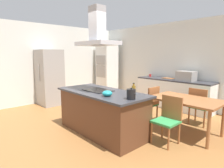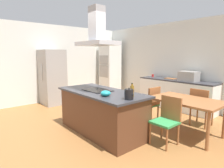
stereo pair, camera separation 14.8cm
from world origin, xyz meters
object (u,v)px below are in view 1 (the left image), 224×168
at_px(tea_kettle, 131,94).
at_px(countertop_microwave, 186,76).
at_px(mixing_bowl, 107,93).
at_px(chair_facing_back_wall, 199,104).
at_px(chair_facing_island, 168,117).
at_px(range_hood, 97,33).
at_px(cooktop, 98,90).
at_px(dining_table, 186,102).
at_px(wall_oven_stack, 107,68).
at_px(chair_at_left_end, 150,102).
at_px(cutting_board, 168,78).
at_px(olive_oil_bottle, 134,91).
at_px(coffee_mug_red, 150,75).
at_px(refrigerator, 50,77).

xyz_separation_m(tea_kettle, countertop_microwave, (-0.48, 2.95, 0.05)).
height_order(tea_kettle, mixing_bowl, tea_kettle).
bearing_deg(chair_facing_back_wall, countertop_microwave, 131.14).
height_order(chair_facing_island, range_hood, range_hood).
relative_size(cooktop, chair_facing_island, 0.67).
bearing_deg(dining_table, chair_facing_island, -90.00).
height_order(wall_oven_stack, chair_at_left_end, wall_oven_stack).
height_order(cutting_board, chair_facing_island, cutting_board).
relative_size(olive_oil_bottle, countertop_microwave, 0.51).
bearing_deg(coffee_mug_red, countertop_microwave, -2.33).
relative_size(olive_oil_bottle, mixing_bowl, 1.33).
bearing_deg(chair_at_left_end, cutting_board, 107.52).
distance_m(wall_oven_stack, dining_table, 4.36).
bearing_deg(cooktop, chair_facing_island, 25.12).
bearing_deg(chair_facing_island, cutting_board, 121.88).
distance_m(wall_oven_stack, refrigerator, 2.45).
distance_m(chair_facing_island, chair_at_left_end, 1.13).
bearing_deg(dining_table, refrigerator, -165.43).
xyz_separation_m(coffee_mug_red, dining_table, (2.13, -1.64, -0.28)).
xyz_separation_m(wall_oven_stack, refrigerator, (-0.08, -2.44, -0.19)).
bearing_deg(refrigerator, cooktop, -4.03).
xyz_separation_m(cutting_board, wall_oven_stack, (-2.68, -0.28, 0.19)).
bearing_deg(wall_oven_stack, countertop_microwave, 4.04).
distance_m(dining_table, chair_at_left_end, 0.93).
bearing_deg(chair_facing_back_wall, olive_oil_bottle, -103.24).
bearing_deg(coffee_mug_red, chair_facing_island, -47.23).
bearing_deg(chair_facing_back_wall, range_hood, -124.34).
height_order(tea_kettle, wall_oven_stack, wall_oven_stack).
relative_size(countertop_microwave, range_hood, 0.56).
relative_size(olive_oil_bottle, cutting_board, 0.74).
bearing_deg(chair_facing_back_wall, dining_table, -90.00).
distance_m(olive_oil_bottle, refrigerator, 3.77).
bearing_deg(tea_kettle, countertop_microwave, 99.33).
xyz_separation_m(wall_oven_stack, range_hood, (2.78, -2.65, 1.00)).
distance_m(coffee_mug_red, chair_facing_island, 3.17).
relative_size(cutting_board, chair_at_left_end, 0.38).
relative_size(mixing_bowl, chair_facing_island, 0.21).
height_order(coffee_mug_red, wall_oven_stack, wall_oven_stack).
height_order(olive_oil_bottle, chair_at_left_end, olive_oil_bottle).
distance_m(coffee_mug_red, chair_facing_back_wall, 2.39).
bearing_deg(chair_facing_island, dining_table, 90.00).
xyz_separation_m(cooktop, olive_oil_bottle, (0.90, 0.12, 0.10)).
bearing_deg(olive_oil_bottle, chair_at_left_end, 112.36).
distance_m(chair_facing_island, range_hood, 2.17).
distance_m(cooktop, wall_oven_stack, 3.84).
distance_m(countertop_microwave, range_hood, 3.12).
bearing_deg(countertop_microwave, coffee_mug_red, 177.67).
xyz_separation_m(cutting_board, chair_facing_island, (1.43, -2.30, -0.40)).
distance_m(countertop_microwave, chair_at_left_end, 1.68).
relative_size(cooktop, mixing_bowl, 3.15).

